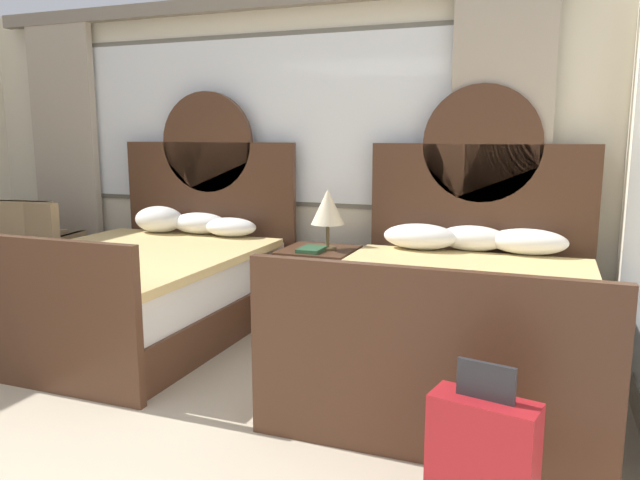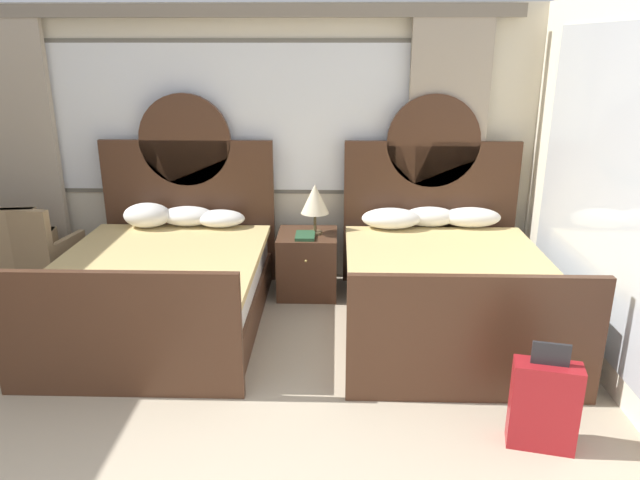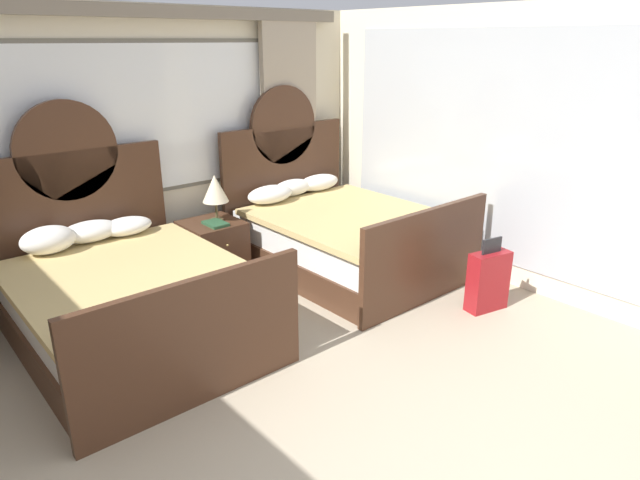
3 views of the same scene
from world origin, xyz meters
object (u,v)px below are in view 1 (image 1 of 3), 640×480
Objects in this scene: table_lamp_on_nightstand at (328,208)px; armchair_by_window_right at (35,246)px; armchair_by_window_left at (53,247)px; suitcase_on_floor at (482,468)px; bed_near_window at (142,282)px; armchair_by_window_centre at (36,246)px; bed_near_mirror at (457,315)px; nightstand_between_beds at (319,286)px; book_on_nightstand at (312,249)px.

table_lamp_on_nightstand is 2.92m from armchair_by_window_right.
armchair_by_window_left is 1.00× the size of armchair_by_window_right.
armchair_by_window_right is 1.32× the size of suitcase_on_floor.
bed_near_window reaches higher than armchair_by_window_centre.
bed_near_window is 3.18m from suitcase_on_floor.
table_lamp_on_nightstand is 2.91m from armchair_by_window_centre.
bed_near_mirror is 1.38m from nightstand_between_beds.
bed_near_window is at bearing -18.27° from armchair_by_window_centre.
book_on_nightstand reaches higher than nightstand_between_beds.
bed_near_window is 2.40m from bed_near_mirror.
armchair_by_window_left is at bearing 172.12° from bed_near_mirror.
table_lamp_on_nightstand is (0.07, 0.01, 0.64)m from nightstand_between_beds.
armchair_by_window_left is 4.65m from suitcase_on_floor.
armchair_by_window_left reaches higher than suitcase_on_floor.
armchair_by_window_left is at bearing -0.12° from armchair_by_window_centre.
bed_near_mirror is 1.36m from book_on_nightstand.
table_lamp_on_nightstand is 2.71m from armchair_by_window_left.
table_lamp_on_nightstand is 0.52× the size of armchair_by_window_left.
bed_near_mirror is 2.42× the size of armchair_by_window_left.
suitcase_on_floor is (1.46, -2.31, -0.66)m from table_lamp_on_nightstand.
bed_near_mirror reaches higher than nightstand_between_beds.
book_on_nightstand is 0.28× the size of armchair_by_window_right.
table_lamp_on_nightstand is (1.28, 0.69, 0.56)m from bed_near_window.
suitcase_on_floor is (0.33, -1.62, -0.10)m from bed_near_mirror.
bed_near_window is at bearing -151.54° from table_lamp_on_nightstand.
armchair_by_window_right is at bearing 153.64° from suitcase_on_floor.
bed_near_window is at bearing -154.32° from book_on_nightstand.
bed_near_window reaches higher than nightstand_between_beds.
bed_near_mirror is at bearing -7.88° from armchair_by_window_left.
bed_near_mirror is 3.19× the size of suitcase_on_floor.
armchair_by_window_right reaches higher than book_on_nightstand.
suitcase_on_floor reaches higher than nightstand_between_beds.
nightstand_between_beds is (-1.20, 0.68, -0.08)m from bed_near_mirror.
nightstand_between_beds is 0.66× the size of armchair_by_window_left.
bed_near_mirror is 4.04m from armchair_by_window_right.
armchair_by_window_left is at bearing 159.21° from bed_near_window.
armchair_by_window_right is at bearing 161.79° from bed_near_window.
table_lamp_on_nightstand is at bearing 122.20° from suitcase_on_floor.
bed_near_window reaches higher than armchair_by_window_right.
suitcase_on_floor is (4.33, -2.15, -0.19)m from armchair_by_window_centre.
table_lamp_on_nightstand is (-1.13, 0.69, 0.56)m from bed_near_mirror.
book_on_nightstand is 2.58m from armchair_by_window_left.
suitcase_on_floor is at bearing -54.83° from book_on_nightstand.
bed_near_mirror is at bearing -31.48° from table_lamp_on_nightstand.
armchair_by_window_right is 4.84m from suitcase_on_floor.
bed_near_mirror is 3.68× the size of nightstand_between_beds.
book_on_nightstand is (-1.22, 0.57, 0.24)m from bed_near_mirror.
nightstand_between_beds is at bearing 150.36° from bed_near_mirror.
bed_near_mirror is at bearing -29.64° from nightstand_between_beds.
armchair_by_window_right reaches higher than nightstand_between_beds.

